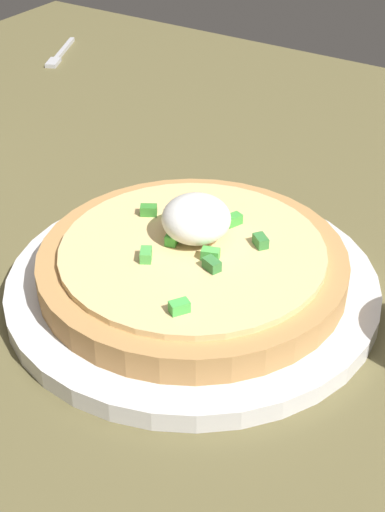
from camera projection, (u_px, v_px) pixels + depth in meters
The scene contains 4 objects.
dining_table at pixel (291, 249), 64.87cm from camera, with size 126.62×83.27×3.36cm, color brown.
plate at pixel (192, 286), 56.42cm from camera, with size 27.83×27.83×1.50cm, color silver.
pizza at pixel (193, 261), 55.22cm from camera, with size 22.84×22.84×6.07cm.
fork at pixel (60, 55), 99.45cm from camera, with size 5.47×10.21×0.50cm.
Camera 1 is at (21.90, -49.87, 37.96)cm, focal length 52.63 mm.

